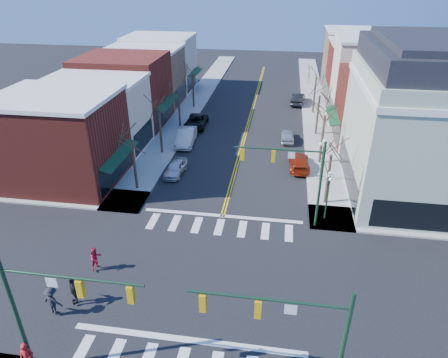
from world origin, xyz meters
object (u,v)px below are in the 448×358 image
at_px(victorian_corner, 431,121).
at_px(car_right_near, 299,162).
at_px(lamppost_corner, 329,188).
at_px(car_left_near, 175,168).
at_px(car_left_far, 196,122).
at_px(pedestrian_red_a, 28,358).
at_px(lamppost_midblock, 323,153).
at_px(pedestrian_dark_b, 52,301).
at_px(car_left_mid, 186,137).
at_px(pedestrian_red_b, 96,258).
at_px(pedestrian_dark_a, 73,290).
at_px(car_right_far, 298,99).
at_px(car_right_mid, 287,136).

bearing_deg(victorian_corner, car_right_near, 163.25).
bearing_deg(lamppost_corner, victorian_corner, 35.86).
relative_size(victorian_corner, car_left_near, 3.63).
height_order(car_left_far, pedestrian_red_a, pedestrian_red_a).
relative_size(lamppost_midblock, pedestrian_dark_b, 2.33).
xyz_separation_m(lamppost_corner, car_right_near, (-1.93, 9.08, -2.27)).
distance_m(car_left_mid, pedestrian_red_b, 21.88).
xyz_separation_m(lamppost_corner, car_left_mid, (-14.60, 13.43, -2.10)).
relative_size(car_right_near, pedestrian_dark_a, 2.53).
bearing_deg(car_left_near, victorian_corner, 4.17).
bearing_deg(pedestrian_red_a, car_right_far, 52.45).
height_order(car_right_mid, pedestrian_red_b, pedestrian_red_b).
bearing_deg(victorian_corner, pedestrian_dark_a, -143.67).
relative_size(car_left_mid, car_right_mid, 1.34).
bearing_deg(car_left_near, pedestrian_dark_a, -91.40).
bearing_deg(car_right_near, car_left_far, -39.69).
bearing_deg(pedestrian_red_a, car_left_near, 64.60).
bearing_deg(car_right_far, lamppost_corner, 100.42).
distance_m(victorian_corner, lamppost_midblock, 9.10).
bearing_deg(pedestrian_dark_b, car_right_mid, -104.21).
distance_m(car_left_mid, car_right_far, 21.33).
distance_m(lamppost_midblock, pedestrian_dark_b, 25.08).
relative_size(pedestrian_red_a, pedestrian_red_b, 1.11).
xyz_separation_m(car_left_near, car_left_far, (-0.73, 12.90, 0.06)).
bearing_deg(car_right_mid, pedestrian_dark_a, 63.82).
distance_m(lamppost_midblock, car_right_near, 3.94).
relative_size(car_right_mid, pedestrian_dark_b, 2.10).
bearing_deg(lamppost_midblock, victorian_corner, -3.45).
relative_size(victorian_corner, pedestrian_dark_b, 7.68).
bearing_deg(car_right_near, car_right_far, -92.51).
height_order(car_right_near, pedestrian_red_a, pedestrian_red_a).
bearing_deg(car_left_near, car_right_far, 67.78).
xyz_separation_m(pedestrian_dark_a, pedestrian_dark_b, (-0.79, -0.97, -0.01)).
xyz_separation_m(lamppost_corner, pedestrian_red_a, (-15.50, -16.22, -1.89)).
bearing_deg(lamppost_corner, car_left_far, 127.82).
bearing_deg(victorian_corner, lamppost_midblock, 176.55).
height_order(lamppost_corner, car_left_near, lamppost_corner).
bearing_deg(pedestrian_dark_a, pedestrian_red_b, 143.60).
distance_m(lamppost_midblock, car_left_mid, 16.30).
distance_m(car_right_mid, pedestrian_red_a, 34.56).
height_order(car_right_mid, car_right_far, car_right_far).
relative_size(pedestrian_red_a, pedestrian_dark_a, 0.98).
bearing_deg(pedestrian_red_b, car_left_far, 27.16).
xyz_separation_m(car_right_mid, pedestrian_red_b, (-12.34, -24.49, 0.32)).
bearing_deg(lamppost_corner, pedestrian_dark_b, -142.56).
distance_m(lamppost_corner, car_right_far, 30.62).
height_order(lamppost_corner, car_right_mid, lamppost_corner).
relative_size(lamppost_midblock, car_left_mid, 0.83).
bearing_deg(car_right_mid, pedestrian_dark_b, 63.22).
bearing_deg(lamppost_midblock, car_right_far, 94.29).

